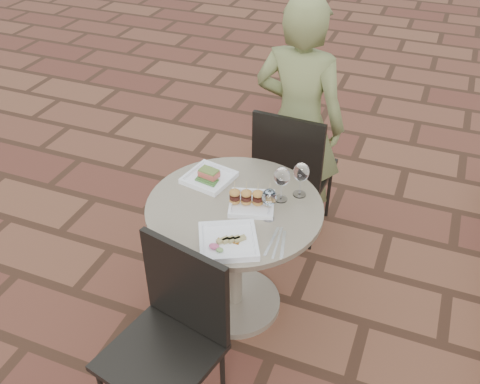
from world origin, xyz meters
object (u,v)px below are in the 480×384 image
at_px(chair_near, 172,327).
at_px(plate_salmon, 209,177).
at_px(plate_tuna, 228,241).
at_px(plate_sliders, 252,200).
at_px(cafe_table, 235,242).
at_px(chair_far, 292,165).
at_px(diner, 299,123).

distance_m(chair_near, plate_salmon, 0.88).
height_order(chair_near, plate_tuna, chair_near).
bearing_deg(plate_sliders, cafe_table, -161.35).
height_order(plate_salmon, plate_tuna, plate_salmon).
height_order(chair_far, plate_tuna, chair_far).
xyz_separation_m(diner, plate_sliders, (-0.00, -0.80, -0.02)).
height_order(cafe_table, plate_tuna, plate_tuna).
bearing_deg(plate_tuna, plate_salmon, 124.02).
distance_m(chair_near, plate_sliders, 0.75).
distance_m(diner, plate_sliders, 0.80).
height_order(cafe_table, chair_far, chair_far).
height_order(chair_near, diner, diner).
xyz_separation_m(plate_salmon, plate_sliders, (0.29, -0.13, 0.02)).
height_order(chair_near, plate_salmon, chair_near).
distance_m(cafe_table, chair_far, 0.73).
bearing_deg(diner, chair_far, 95.45).
height_order(cafe_table, plate_salmon, plate_salmon).
bearing_deg(plate_tuna, plate_sliders, 89.80).
xyz_separation_m(chair_far, plate_sliders, (-0.00, -0.70, 0.22)).
bearing_deg(diner, cafe_table, 88.43).
bearing_deg(plate_salmon, plate_sliders, -23.27).
bearing_deg(chair_near, plate_sliders, 94.73).
distance_m(chair_near, diner, 1.53).
height_order(chair_far, plate_salmon, chair_far).
relative_size(cafe_table, diner, 0.57).
distance_m(plate_salmon, plate_sliders, 0.32).
bearing_deg(plate_sliders, diner, 89.94).
distance_m(chair_far, diner, 0.26).
bearing_deg(plate_salmon, cafe_table, -36.24).
bearing_deg(plate_salmon, diner, 66.40).
relative_size(cafe_table, plate_salmon, 3.30).
bearing_deg(chair_near, chair_far, 98.41).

